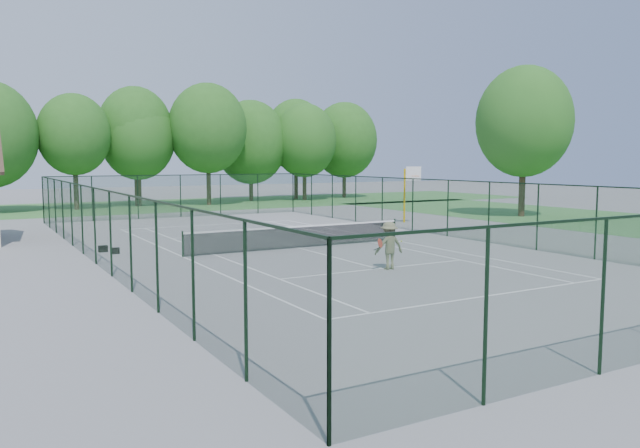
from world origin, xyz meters
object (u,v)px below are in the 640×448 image
(tennis_net, at_px, (299,236))
(basketball_goal, at_px, (409,183))
(sports_bag_a, at_px, (103,249))
(tennis_player, at_px, (389,246))

(tennis_net, distance_m, basketball_goal, 13.42)
(sports_bag_a, xyz_separation_m, tennis_player, (8.45, -9.83, 0.74))
(tennis_player, bearing_deg, sports_bag_a, 130.67)
(tennis_net, bearing_deg, tennis_player, -87.33)
(tennis_net, relative_size, basketball_goal, 3.04)
(sports_bag_a, bearing_deg, basketball_goal, 2.54)
(basketball_goal, relative_size, tennis_player, 2.04)
(basketball_goal, bearing_deg, sports_bag_a, -170.20)
(basketball_goal, distance_m, tennis_player, 17.42)
(tennis_net, relative_size, tennis_player, 6.20)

